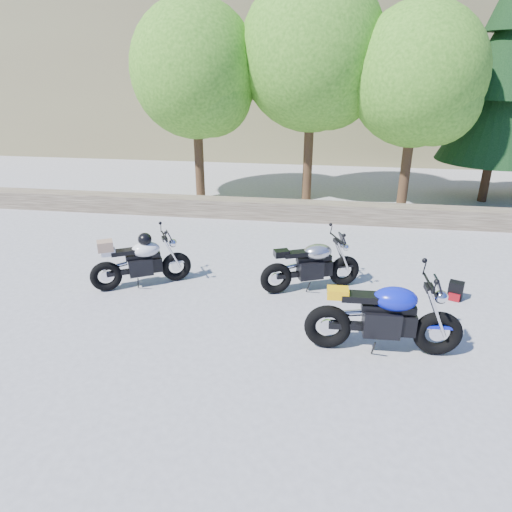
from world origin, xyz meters
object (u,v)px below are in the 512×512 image
(blue_bike, at_px, (385,318))
(backpack, at_px, (456,291))
(silver_bike, at_px, (312,266))
(white_bike, at_px, (140,261))

(blue_bike, bearing_deg, backpack, 49.53)
(silver_bike, xyz_separation_m, backpack, (2.57, -0.02, -0.31))
(silver_bike, xyz_separation_m, white_bike, (-3.18, -0.32, 0.04))
(white_bike, distance_m, blue_bike, 4.55)
(silver_bike, distance_m, white_bike, 3.20)
(white_bike, height_order, blue_bike, blue_bike)
(white_bike, relative_size, backpack, 5.14)
(blue_bike, height_order, backpack, blue_bike)
(silver_bike, bearing_deg, white_bike, 162.91)
(blue_bike, bearing_deg, white_bike, 158.36)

